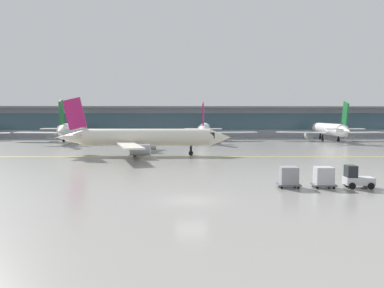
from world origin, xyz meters
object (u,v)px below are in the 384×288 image
(baggage_tug, at_px, (356,178))
(cargo_dolly_lead, at_px, (324,176))
(gate_airplane_3, at_px, (329,129))
(gate_airplane_2, at_px, (204,129))
(cargo_dolly_trailing, at_px, (289,176))
(taxiing_regional_jet, at_px, (145,138))
(gate_airplane_1, at_px, (73,129))

(baggage_tug, height_order, cargo_dolly_lead, baggage_tug)
(gate_airplane_3, bearing_deg, gate_airplane_2, 91.11)
(gate_airplane_2, height_order, cargo_dolly_lead, gate_airplane_2)
(baggage_tug, relative_size, cargo_dolly_trailing, 1.22)
(taxiing_regional_jet, height_order, cargo_dolly_lead, taxiing_regional_jet)
(gate_airplane_2, xyz_separation_m, gate_airplane_3, (33.29, -2.18, 0.02))
(gate_airplane_1, distance_m, cargo_dolly_lead, 78.12)
(cargo_dolly_trailing, bearing_deg, gate_airplane_1, 123.42)
(gate_airplane_3, bearing_deg, baggage_tug, 165.16)
(taxiing_regional_jet, bearing_deg, cargo_dolly_trailing, -60.02)
(cargo_dolly_lead, relative_size, cargo_dolly_trailing, 1.00)
(gate_airplane_2, relative_size, cargo_dolly_trailing, 13.79)
(taxiing_regional_jet, bearing_deg, baggage_tug, -51.89)
(cargo_dolly_trailing, bearing_deg, cargo_dolly_lead, -0.00)
(gate_airplane_3, relative_size, baggage_tug, 11.39)
(gate_airplane_3, height_order, taxiing_regional_jet, gate_airplane_3)
(gate_airplane_2, bearing_deg, gate_airplane_3, -88.41)
(gate_airplane_3, bearing_deg, cargo_dolly_trailing, 160.43)
(gate_airplane_3, relative_size, taxiing_regional_jet, 1.04)
(baggage_tug, height_order, cargo_dolly_trailing, baggage_tug)
(gate_airplane_2, distance_m, cargo_dolly_trailing, 68.67)
(gate_airplane_2, distance_m, baggage_tug, 69.67)
(baggage_tug, bearing_deg, cargo_dolly_lead, 180.00)
(gate_airplane_1, bearing_deg, gate_airplane_3, -93.53)
(gate_airplane_2, height_order, cargo_dolly_trailing, gate_airplane_2)
(gate_airplane_1, bearing_deg, cargo_dolly_trailing, -154.05)
(gate_airplane_3, distance_m, baggage_tug, 71.01)
(gate_airplane_1, relative_size, cargo_dolly_trailing, 14.43)
(baggage_tug, bearing_deg, gate_airplane_1, 127.17)
(gate_airplane_2, xyz_separation_m, taxiing_regional_jet, (-12.81, -38.70, -0.07))
(gate_airplane_2, distance_m, cargo_dolly_lead, 69.12)
(gate_airplane_1, distance_m, gate_airplane_3, 67.70)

